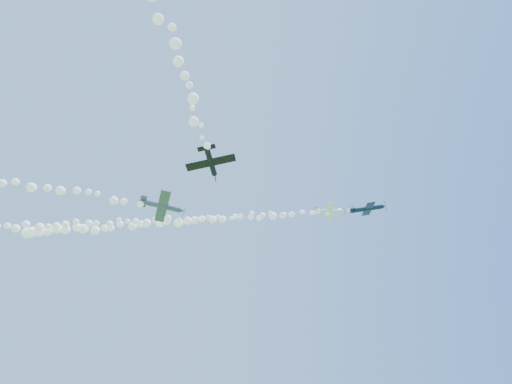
{
  "coord_description": "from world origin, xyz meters",
  "views": [
    {
      "loc": [
        -3.07,
        -62.74,
        2.0
      ],
      "look_at": [
        6.29,
        -4.85,
        44.48
      ],
      "focal_mm": 30.0,
      "sensor_mm": 36.0,
      "label": 1
    }
  ],
  "objects": [
    {
      "name": "plane_white",
      "position": [
        22.72,
        5.06,
        48.78
      ],
      "size": [
        6.05,
        6.43,
        2.22
      ],
      "rotation": [
        -0.02,
        0.07,
        -0.24
      ],
      "color": "white"
    },
    {
      "name": "smoke_trail_white",
      "position": [
        -15.18,
        14.45,
        48.49
      ],
      "size": [
        72.36,
        19.58,
        2.64
      ],
      "primitive_type": null,
      "color": "white"
    },
    {
      "name": "plane_navy",
      "position": [
        30.11,
        3.32,
        49.02
      ],
      "size": [
        7.38,
        7.69,
        2.56
      ],
      "rotation": [
        0.26,
        -0.09,
        -0.28
      ],
      "color": "black"
    },
    {
      "name": "smoke_trail_navy",
      "position": [
        -6.43,
        13.96,
        48.79
      ],
      "size": [
        68.93,
        22.0,
        2.91
      ],
      "primitive_type": null,
      "color": "white"
    },
    {
      "name": "plane_grey",
      "position": [
        -8.88,
        -3.86,
        40.64
      ],
      "size": [
        7.51,
        7.91,
        2.82
      ],
      "rotation": [
        -0.11,
        0.08,
        0.14
      ],
      "color": "#3D4559"
    },
    {
      "name": "plane_black",
      "position": [
        -2.02,
        -16.88,
        40.09
      ],
      "size": [
        6.98,
        6.62,
        2.27
      ],
      "rotation": [
        -0.18,
        0.04,
        1.29
      ],
      "color": "black"
    }
  ]
}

